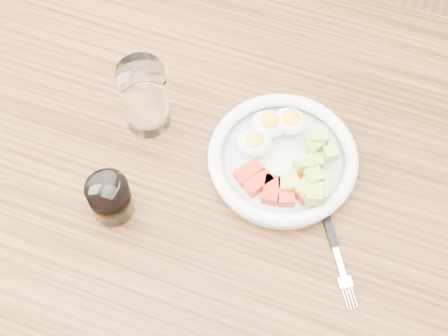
{
  "coord_description": "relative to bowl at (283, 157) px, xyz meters",
  "views": [
    {
      "loc": [
        0.14,
        -0.4,
        1.64
      ],
      "look_at": [
        -0.01,
        0.01,
        0.8
      ],
      "focal_mm": 50.0,
      "sensor_mm": 36.0,
      "label": 1
    }
  ],
  "objects": [
    {
      "name": "coffee_glass",
      "position": [
        -0.22,
        -0.16,
        0.01
      ],
      "size": [
        0.06,
        0.06,
        0.07
      ],
      "color": "white",
      "rests_on": "dining_table"
    },
    {
      "name": "fork",
      "position": [
        0.11,
        -0.09,
        -0.02
      ],
      "size": [
        0.1,
        0.16,
        0.01
      ],
      "color": "black",
      "rests_on": "dining_table"
    },
    {
      "name": "ground",
      "position": [
        -0.07,
        -0.06,
        -0.79
      ],
      "size": [
        4.0,
        4.0,
        0.0
      ],
      "primitive_type": "plane",
      "color": "brown",
      "rests_on": "ground"
    },
    {
      "name": "bowl",
      "position": [
        0.0,
        0.0,
        0.0
      ],
      "size": [
        0.23,
        0.23,
        0.06
      ],
      "color": "white",
      "rests_on": "dining_table"
    },
    {
      "name": "water_glass",
      "position": [
        -0.23,
        0.0,
        0.04
      ],
      "size": [
        0.07,
        0.07,
        0.13
      ],
      "primitive_type": "cylinder",
      "color": "white",
      "rests_on": "dining_table"
    },
    {
      "name": "dining_table",
      "position": [
        -0.07,
        -0.06,
        -0.12
      ],
      "size": [
        1.5,
        0.9,
        0.77
      ],
      "color": "brown",
      "rests_on": "ground"
    }
  ]
}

